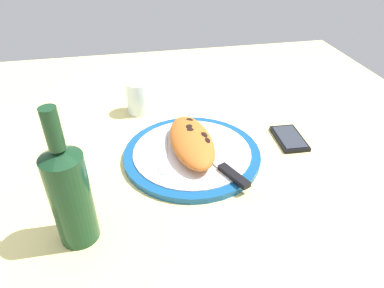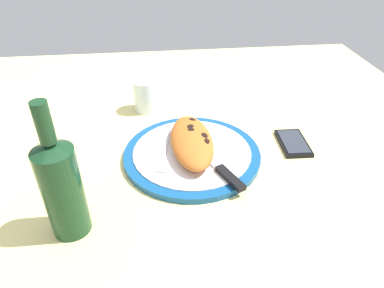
{
  "view_description": "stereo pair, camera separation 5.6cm",
  "coord_description": "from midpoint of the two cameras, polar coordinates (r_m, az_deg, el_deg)",
  "views": [
    {
      "loc": [
        66.54,
        -13.29,
        50.66
      ],
      "look_at": [
        0.0,
        0.0,
        3.79
      ],
      "focal_mm": 32.57,
      "sensor_mm": 36.0,
      "label": 1
    },
    {
      "loc": [
        67.41,
        -7.71,
        50.66
      ],
      "look_at": [
        0.0,
        0.0,
        3.79
      ],
      "focal_mm": 32.57,
      "sensor_mm": 36.0,
      "label": 2
    }
  ],
  "objects": [
    {
      "name": "plate",
      "position": [
        0.84,
        1.92,
        -1.69
      ],
      "size": [
        32.94,
        32.94,
        1.79
      ],
      "color": "navy",
      "rests_on": "ground_plane"
    },
    {
      "name": "smartphone",
      "position": [
        0.93,
        17.93,
        0.13
      ],
      "size": [
        11.99,
        7.17,
        1.16
      ],
      "color": "black",
      "rests_on": "ground_plane"
    },
    {
      "name": "water_glass",
      "position": [
        1.03,
        -6.05,
        7.55
      ],
      "size": [
        6.8,
        6.8,
        9.46
      ],
      "color": "silver",
      "rests_on": "ground_plane"
    },
    {
      "name": "wine_bottle",
      "position": [
        0.64,
        -18.23,
        -6.62
      ],
      "size": [
        7.07,
        7.07,
        26.88
      ],
      "color": "#14381E",
      "rests_on": "ground_plane"
    },
    {
      "name": "knife",
      "position": [
        0.77,
        7.0,
        -4.39
      ],
      "size": [
        20.43,
        10.61,
        1.2
      ],
      "color": "silver",
      "rests_on": "plate"
    },
    {
      "name": "fork",
      "position": [
        0.82,
        -2.61,
        -1.66
      ],
      "size": [
        17.21,
        4.4,
        0.4
      ],
      "color": "silver",
      "rests_on": "plate"
    },
    {
      "name": "ground_plane",
      "position": [
        0.86,
        1.89,
        -2.96
      ],
      "size": [
        150.0,
        150.0,
        3.0
      ],
      "primitive_type": "cube",
      "color": "#E5D684"
    },
    {
      "name": "calzone",
      "position": [
        0.83,
        2.14,
        0.45
      ],
      "size": [
        22.67,
        10.32,
        4.82
      ],
      "color": "#C16023",
      "rests_on": "plate"
    }
  ]
}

